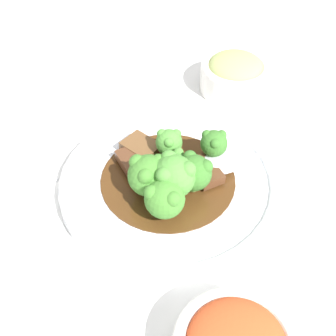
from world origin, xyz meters
The scene contains 15 objects.
ground_plane centered at (0.00, 0.00, 0.00)m, with size 4.00×4.00×0.00m, color white.
main_plate centered at (0.00, 0.00, 0.01)m, with size 0.26×0.26×0.02m.
beef_strip_0 centered at (-0.04, -0.03, 0.03)m, with size 0.05×0.05×0.01m.
beef_strip_1 centered at (0.04, 0.01, 0.02)m, with size 0.07×0.06×0.01m.
beef_strip_2 centered at (0.05, -0.02, 0.03)m, with size 0.05×0.04×0.01m.
broccoli_floret_0 centered at (0.02, -0.03, 0.05)m, with size 0.03×0.03×0.04m.
broccoli_floret_1 centered at (-0.03, 0.05, 0.05)m, with size 0.04×0.04×0.05m.
broccoli_floret_2 centered at (-0.03, 0.00, 0.05)m, with size 0.04×0.04×0.05m.
broccoli_floret_3 centered at (0.01, 0.03, 0.05)m, with size 0.05×0.05×0.05m.
broccoli_floret_4 centered at (-0.01, 0.00, 0.04)m, with size 0.03×0.03×0.04m.
broccoli_floret_5 centered at (-0.02, 0.02, 0.05)m, with size 0.05×0.05×0.06m.
broccoli_floret_6 centered at (-0.03, -0.06, 0.04)m, with size 0.03×0.03×0.04m.
serving_spoon centered at (-0.06, -0.06, 0.03)m, with size 0.16×0.17×0.01m.
side_bowl_appetizer centered at (0.02, -0.22, 0.03)m, with size 0.10×0.10×0.06m.
sauce_dish centered at (0.14, 0.14, 0.01)m, with size 0.07×0.07×0.01m.
Camera 1 is at (-0.20, 0.33, 0.42)m, focal length 50.00 mm.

